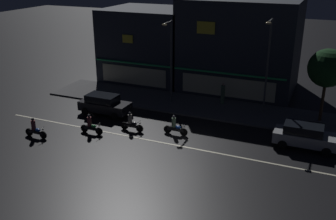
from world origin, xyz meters
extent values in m
plane|color=black|center=(0.00, 0.00, 0.00)|extent=(140.00, 140.00, 0.00)
cube|color=beige|center=(0.00, 0.00, 0.01)|extent=(30.77, 0.16, 0.01)
cube|color=#4C4C4F|center=(0.00, 7.97, 0.07)|extent=(32.39, 5.13, 0.14)
cube|color=#2D333D|center=(-9.72, 14.47, 3.77)|extent=(8.93, 7.78, 7.53)
cube|color=#33E572|center=(-9.72, 10.46, 2.60)|extent=(8.48, 0.24, 0.12)
cube|color=yellow|center=(-10.22, 10.52, 4.97)|extent=(1.13, 0.08, 0.79)
cube|color=beige|center=(-9.72, 10.52, 1.30)|extent=(7.14, 0.06, 1.80)
cube|color=#2D333D|center=(0.00, 14.76, 4.44)|extent=(10.89, 8.36, 8.89)
cube|color=#33E572|center=(0.00, 10.46, 2.60)|extent=(10.35, 0.24, 0.12)
cube|color=yellow|center=(-2.24, 10.52, 6.56)|extent=(1.67, 0.08, 1.09)
cube|color=beige|center=(0.00, 10.52, 1.30)|extent=(8.71, 0.06, 1.80)
cylinder|color=#47494C|center=(-4.45, 7.84, 3.79)|extent=(0.16, 0.16, 7.30)
cube|color=#47494C|center=(-4.45, 7.14, 7.34)|extent=(0.10, 1.40, 0.10)
ellipsoid|color=#F9E099|center=(-4.45, 6.44, 7.26)|extent=(0.44, 0.32, 0.20)
cylinder|color=#47494C|center=(3.74, 8.49, 4.05)|extent=(0.16, 0.16, 7.83)
cube|color=#47494C|center=(3.74, 7.79, 7.87)|extent=(0.10, 1.40, 0.10)
ellipsoid|color=#F9E099|center=(3.74, 7.09, 7.79)|extent=(0.44, 0.32, 0.20)
cylinder|color=#4C664C|center=(-0.04, 9.24, 0.98)|extent=(0.36, 0.36, 1.68)
sphere|color=tan|center=(-0.04, 9.24, 1.93)|extent=(0.22, 0.22, 0.22)
cylinder|color=#473323|center=(8.25, 8.49, 1.71)|extent=(0.24, 0.24, 3.14)
sphere|color=#143819|center=(8.25, 8.49, 4.47)|extent=(2.98, 2.98, 2.98)
cube|color=black|center=(-8.54, 3.21, 0.69)|extent=(4.30, 1.78, 0.76)
cube|color=black|center=(-8.76, 3.21, 1.37)|extent=(2.58, 1.57, 0.60)
cube|color=#F9F2CC|center=(-6.43, 3.81, 0.79)|extent=(0.08, 0.20, 0.12)
cube|color=#F9F2CC|center=(-6.43, 2.60, 0.79)|extent=(0.08, 0.20, 0.12)
cylinder|color=black|center=(-7.13, 4.10, 0.31)|extent=(0.62, 0.20, 0.62)
cylinder|color=black|center=(-7.13, 2.32, 0.31)|extent=(0.62, 0.20, 0.62)
cylinder|color=black|center=(-9.96, 4.10, 0.31)|extent=(0.62, 0.20, 0.62)
cylinder|color=black|center=(-9.96, 2.32, 0.31)|extent=(0.62, 0.20, 0.62)
cube|color=#9EA0A5|center=(7.58, 3.30, 0.69)|extent=(4.30, 1.78, 0.76)
cube|color=black|center=(7.37, 3.30, 1.37)|extent=(2.58, 1.57, 0.60)
cylinder|color=black|center=(9.00, 4.19, 0.31)|extent=(0.62, 0.20, 0.62)
cylinder|color=black|center=(9.00, 2.41, 0.31)|extent=(0.62, 0.20, 0.62)
cylinder|color=black|center=(6.16, 4.19, 0.31)|extent=(0.62, 0.20, 0.62)
cylinder|color=black|center=(6.16, 2.41, 0.31)|extent=(0.62, 0.20, 0.62)
cylinder|color=black|center=(-0.84, 1.69, 0.30)|extent=(0.60, 0.08, 0.60)
cylinder|color=black|center=(-2.14, 1.69, 0.30)|extent=(0.60, 0.10, 0.60)
cube|color=black|center=(-1.49, 1.69, 0.40)|extent=(1.30, 0.14, 0.20)
ellipsoid|color=#1E4CB2|center=(-1.29, 1.69, 0.62)|extent=(0.44, 0.26, 0.24)
cube|color=black|center=(-1.69, 1.69, 0.55)|extent=(0.56, 0.22, 0.10)
cylinder|color=slate|center=(-0.89, 1.69, 0.85)|extent=(0.03, 0.60, 0.03)
sphere|color=white|center=(-0.80, 1.69, 0.75)|extent=(0.14, 0.14, 0.14)
cylinder|color=#4C664C|center=(-1.64, 1.69, 0.95)|extent=(0.32, 0.32, 0.70)
sphere|color=#333338|center=(-1.64, 1.69, 1.41)|extent=(0.22, 0.22, 0.22)
cylinder|color=black|center=(-10.05, -2.83, 0.30)|extent=(0.60, 0.08, 0.60)
cylinder|color=black|center=(-11.35, -2.83, 0.30)|extent=(0.60, 0.10, 0.60)
cube|color=black|center=(-10.70, -2.83, 0.40)|extent=(1.30, 0.14, 0.20)
ellipsoid|color=#1E4CB2|center=(-10.50, -2.83, 0.62)|extent=(0.44, 0.26, 0.24)
cube|color=black|center=(-10.90, -2.83, 0.55)|extent=(0.56, 0.22, 0.10)
cylinder|color=slate|center=(-10.10, -2.83, 0.85)|extent=(0.03, 0.60, 0.03)
sphere|color=white|center=(-10.01, -2.83, 0.75)|extent=(0.14, 0.14, 0.14)
cylinder|color=brown|center=(-10.85, -2.83, 0.95)|extent=(0.32, 0.32, 0.70)
sphere|color=#333338|center=(-10.85, -2.83, 1.41)|extent=(0.22, 0.22, 0.22)
cylinder|color=black|center=(-4.14, 0.99, 0.30)|extent=(0.60, 0.08, 0.60)
cylinder|color=black|center=(-5.44, 0.99, 0.30)|extent=(0.60, 0.10, 0.60)
cube|color=black|center=(-4.79, 0.99, 0.40)|extent=(1.30, 0.14, 0.20)
ellipsoid|color=black|center=(-4.59, 0.99, 0.62)|extent=(0.44, 0.26, 0.24)
cube|color=black|center=(-4.99, 0.99, 0.55)|extent=(0.56, 0.22, 0.10)
cylinder|color=slate|center=(-4.19, 0.99, 0.85)|extent=(0.03, 0.60, 0.03)
sphere|color=white|center=(-4.10, 0.99, 0.75)|extent=(0.14, 0.14, 0.14)
cylinder|color=gray|center=(-4.94, 0.99, 0.95)|extent=(0.32, 0.32, 0.70)
sphere|color=#333338|center=(-4.94, 0.99, 1.41)|extent=(0.22, 0.22, 0.22)
cylinder|color=black|center=(-6.69, -0.64, 0.30)|extent=(0.60, 0.08, 0.60)
cylinder|color=black|center=(-7.99, -0.64, 0.30)|extent=(0.60, 0.10, 0.60)
cube|color=black|center=(-7.34, -0.64, 0.40)|extent=(1.30, 0.14, 0.20)
ellipsoid|color=#268C3F|center=(-7.14, -0.64, 0.62)|extent=(0.44, 0.26, 0.24)
cube|color=black|center=(-7.54, -0.64, 0.55)|extent=(0.56, 0.22, 0.10)
cylinder|color=slate|center=(-6.74, -0.64, 0.85)|extent=(0.03, 0.60, 0.03)
sphere|color=white|center=(-6.65, -0.64, 0.75)|extent=(0.14, 0.14, 0.14)
cylinder|color=brown|center=(-7.49, -0.64, 0.95)|extent=(0.32, 0.32, 0.70)
sphere|color=#333338|center=(-7.49, -0.64, 1.41)|extent=(0.22, 0.22, 0.22)
cone|color=orange|center=(5.89, 4.86, 0.28)|extent=(0.36, 0.36, 0.55)
camera|label=1|loc=(8.44, -22.79, 12.16)|focal=41.51mm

